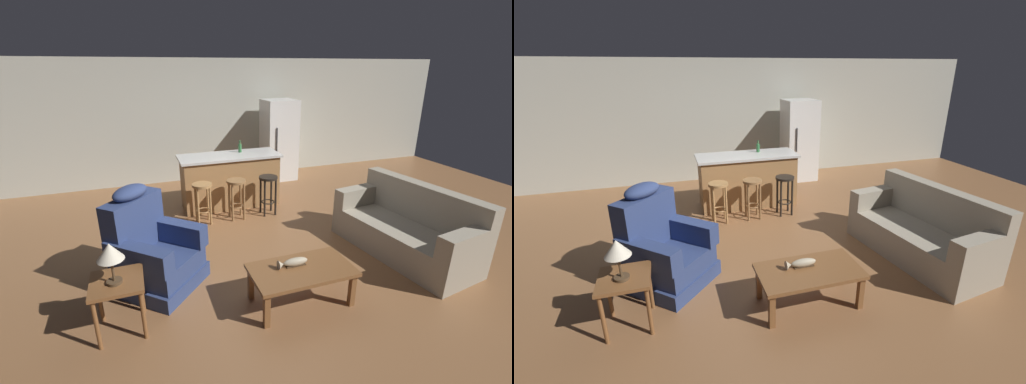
# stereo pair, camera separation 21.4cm
# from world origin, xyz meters

# --- Properties ---
(ground_plane) EXTENTS (12.00, 12.00, 0.00)m
(ground_plane) POSITION_xyz_m (0.00, 0.00, 0.00)
(ground_plane) COLOR brown
(back_wall) EXTENTS (12.00, 0.05, 2.60)m
(back_wall) POSITION_xyz_m (0.00, 3.12, 1.30)
(back_wall) COLOR #B2B2A3
(back_wall) RESTS_ON ground_plane
(coffee_table) EXTENTS (1.10, 0.60, 0.42)m
(coffee_table) POSITION_xyz_m (-0.05, -1.63, 0.36)
(coffee_table) COLOR brown
(coffee_table) RESTS_ON ground_plane
(fish_figurine) EXTENTS (0.34, 0.10, 0.10)m
(fish_figurine) POSITION_xyz_m (-0.12, -1.55, 0.46)
(fish_figurine) COLOR #4C3823
(fish_figurine) RESTS_ON coffee_table
(couch) EXTENTS (1.09, 2.00, 0.94)m
(couch) POSITION_xyz_m (1.80, -1.13, 0.34)
(couch) COLOR #9E937F
(couch) RESTS_ON ground_plane
(recliner_near_lamp) EXTENTS (1.19, 1.19, 1.20)m
(recliner_near_lamp) POSITION_xyz_m (-1.52, -0.73, 0.42)
(recliner_near_lamp) COLOR navy
(recliner_near_lamp) RESTS_ON ground_plane
(end_table) EXTENTS (0.48, 0.48, 0.56)m
(end_table) POSITION_xyz_m (-1.87, -1.42, 0.46)
(end_table) COLOR brown
(end_table) RESTS_ON ground_plane
(table_lamp) EXTENTS (0.24, 0.24, 0.41)m
(table_lamp) POSITION_xyz_m (-1.89, -1.45, 0.87)
(table_lamp) COLOR #4C3823
(table_lamp) RESTS_ON end_table
(kitchen_island) EXTENTS (1.80, 0.70, 0.95)m
(kitchen_island) POSITION_xyz_m (0.00, 1.35, 0.48)
(kitchen_island) COLOR #9E7042
(kitchen_island) RESTS_ON ground_plane
(bar_stool_left) EXTENTS (0.32, 0.32, 0.68)m
(bar_stool_left) POSITION_xyz_m (-0.63, 0.72, 0.47)
(bar_stool_left) COLOR #A87A47
(bar_stool_left) RESTS_ON ground_plane
(bar_stool_middle) EXTENTS (0.32, 0.32, 0.68)m
(bar_stool_middle) POSITION_xyz_m (-0.07, 0.72, 0.47)
(bar_stool_middle) COLOR olive
(bar_stool_middle) RESTS_ON ground_plane
(bar_stool_right) EXTENTS (0.32, 0.32, 0.68)m
(bar_stool_right) POSITION_xyz_m (0.50, 0.72, 0.47)
(bar_stool_right) COLOR black
(bar_stool_right) RESTS_ON ground_plane
(refrigerator) EXTENTS (0.70, 0.69, 1.76)m
(refrigerator) POSITION_xyz_m (1.48, 2.55, 0.88)
(refrigerator) COLOR white
(refrigerator) RESTS_ON ground_plane
(bottle_tall_green) EXTENTS (0.06, 0.06, 0.22)m
(bottle_tall_green) POSITION_xyz_m (0.24, 1.48, 1.03)
(bottle_tall_green) COLOR #2D6B38
(bottle_tall_green) RESTS_ON kitchen_island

